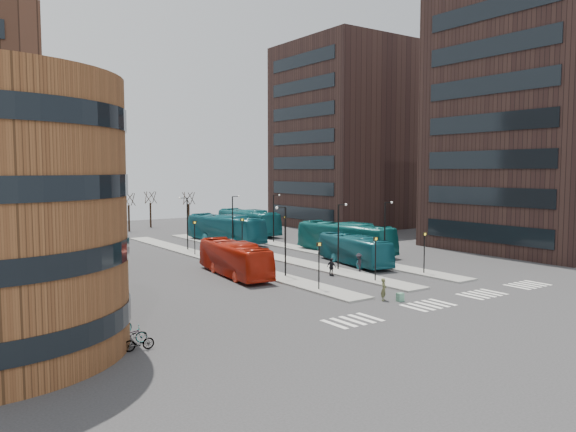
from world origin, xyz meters
TOP-DOWN VIEW (x-y plane):
  - ground at (0.00, 0.00)m, footprint 160.00×160.00m
  - island_left at (-4.00, 30.00)m, footprint 2.50×45.00m
  - island_mid at (2.00, 30.00)m, footprint 2.50×45.00m
  - island_right at (8.00, 30.00)m, footprint 2.50×45.00m
  - suitcase at (-1.79, 5.92)m, footprint 0.51×0.42m
  - red_bus at (-6.64, 21.27)m, footprint 3.74×11.22m
  - teal_bus_a at (6.12, 19.76)m, footprint 4.22×10.79m
  - teal_bus_b at (3.69, 41.81)m, footprint 4.92×13.38m
  - teal_bus_c at (10.12, 25.67)m, footprint 4.49×12.97m
  - teal_bus_d at (10.85, 48.04)m, footprint 3.08×13.13m
  - traveller at (-2.60, 6.75)m, footprint 0.71×0.63m
  - commuter_a at (-5.85, 17.70)m, footprint 0.81×0.68m
  - commuter_b at (0.33, 16.21)m, footprint 0.63×1.01m
  - commuter_c at (3.49, 16.12)m, footprint 1.12×1.32m
  - bicycle_near at (-21.00, 7.39)m, footprint 1.96×1.16m
  - bicycle_mid at (-21.00, 5.98)m, footprint 1.64×0.62m
  - bicycle_far at (-21.00, 9.33)m, footprint 1.91×1.11m
  - crosswalk_stripes at (1.75, 4.00)m, footprint 22.35×2.40m
  - tower_near at (31.98, 16.00)m, footprint 20.12×20.00m
  - tower_far at (31.98, 50.00)m, footprint 20.12×20.00m
  - sign_poles at (1.60, 23.00)m, footprint 12.45×22.12m
  - lamp_posts at (2.64, 28.00)m, footprint 14.04×20.24m
  - bare_trees at (2.67, 62.67)m, footprint 10.97×8.14m

SIDE VIEW (x-z plane):
  - ground at x=0.00m, z-range 0.00..0.00m
  - crosswalk_stripes at x=1.75m, z-range 0.00..0.01m
  - island_left at x=-4.00m, z-range 0.00..0.15m
  - island_mid at x=2.00m, z-range 0.00..0.15m
  - island_right at x=8.00m, z-range 0.00..0.15m
  - suitcase at x=-1.79m, z-range 0.00..0.60m
  - bicycle_far at x=-21.00m, z-range 0.00..0.95m
  - bicycle_mid at x=-21.00m, z-range 0.00..0.96m
  - bicycle_near at x=-21.00m, z-range 0.00..0.97m
  - commuter_a at x=-5.85m, z-range 0.00..1.50m
  - commuter_b at x=0.33m, z-range 0.00..1.60m
  - traveller at x=-2.60m, z-range 0.00..1.63m
  - commuter_c at x=3.49m, z-range 0.00..1.77m
  - teal_bus_a at x=6.12m, z-range 0.00..2.93m
  - red_bus at x=-6.64m, z-range 0.00..3.07m
  - teal_bus_c at x=10.12m, z-range 0.00..3.54m
  - teal_bus_b at x=3.69m, z-range 0.00..3.64m
  - teal_bus_d at x=10.85m, z-range 0.00..3.66m
  - sign_poles at x=1.60m, z-range 0.58..4.23m
  - bare_trees at x=2.67m, z-range -0.22..5.67m
  - lamp_posts at x=2.64m, z-range 0.52..6.64m
  - tower_near at x=31.98m, z-range 0.00..30.00m
  - tower_far at x=31.98m, z-range 0.00..30.00m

